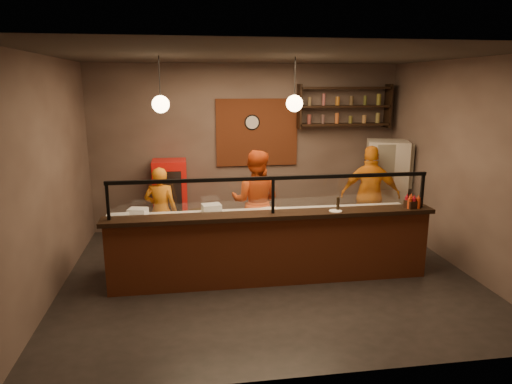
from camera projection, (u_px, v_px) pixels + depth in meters
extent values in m
plane|color=black|center=(269.00, 275.00, 6.93)|extent=(6.00, 6.00, 0.00)
plane|color=#352F29|center=(270.00, 56.00, 6.19)|extent=(6.00, 6.00, 0.00)
plane|color=#715C52|center=(247.00, 148.00, 8.96)|extent=(6.00, 0.00, 6.00)
plane|color=#715C52|center=(50.00, 177.00, 6.12)|extent=(0.00, 5.00, 5.00)
plane|color=#715C52|center=(461.00, 166.00, 6.99)|extent=(0.00, 5.00, 5.00)
plane|color=#715C52|center=(318.00, 222.00, 4.15)|extent=(6.00, 0.00, 6.00)
cube|color=#944120|center=(257.00, 133.00, 8.89)|extent=(1.60, 0.04, 1.30)
cube|color=#944120|center=(272.00, 251.00, 6.52)|extent=(4.60, 0.25, 1.00)
cube|color=black|center=(273.00, 215.00, 6.40)|extent=(4.70, 0.37, 0.06)
cube|color=gray|center=(266.00, 244.00, 7.02)|extent=(4.60, 0.75, 0.85)
cube|color=silver|center=(267.00, 216.00, 6.92)|extent=(4.60, 0.75, 0.05)
cube|color=white|center=(273.00, 196.00, 6.34)|extent=(4.40, 0.02, 0.50)
cube|color=black|center=(273.00, 178.00, 6.28)|extent=(4.50, 0.05, 0.05)
cube|color=black|center=(108.00, 202.00, 6.01)|extent=(0.04, 0.04, 0.50)
cube|color=black|center=(273.00, 196.00, 6.34)|extent=(0.04, 0.04, 0.50)
cube|color=black|center=(422.00, 190.00, 6.66)|extent=(0.04, 0.04, 0.50)
cube|color=black|center=(344.00, 124.00, 8.96)|extent=(1.80, 0.28, 0.04)
cube|color=black|center=(344.00, 106.00, 8.88)|extent=(1.80, 0.28, 0.04)
cube|color=black|center=(345.00, 88.00, 8.80)|extent=(1.80, 0.28, 0.04)
cube|color=black|center=(299.00, 107.00, 8.75)|extent=(0.04, 0.28, 0.85)
cube|color=black|center=(388.00, 106.00, 9.01)|extent=(0.04, 0.28, 0.85)
cylinder|color=black|center=(252.00, 122.00, 8.82)|extent=(0.30, 0.04, 0.30)
cylinder|color=black|center=(159.00, 78.00, 6.23)|extent=(0.01, 0.01, 0.60)
sphere|color=#FFD18C|center=(161.00, 104.00, 6.31)|extent=(0.24, 0.24, 0.24)
cylinder|color=black|center=(295.00, 78.00, 6.51)|extent=(0.01, 0.01, 0.60)
sphere|color=#FFD18C|center=(294.00, 103.00, 6.59)|extent=(0.24, 0.24, 0.24)
imported|color=orange|center=(161.00, 211.00, 7.64)|extent=(0.59, 0.43, 1.50)
imported|color=#C84412|center=(256.00, 202.00, 7.73)|extent=(1.03, 0.92, 1.76)
imported|color=orange|center=(370.00, 195.00, 8.14)|extent=(1.12, 0.73, 1.77)
cube|color=beige|center=(385.00, 187.00, 8.79)|extent=(0.92, 0.89, 1.78)
cube|color=red|center=(171.00, 198.00, 8.61)|extent=(0.63, 0.57, 1.45)
cylinder|color=beige|center=(272.00, 212.00, 7.02)|extent=(0.71, 0.71, 0.01)
cube|color=white|center=(138.00, 213.00, 6.75)|extent=(0.31, 0.27, 0.13)
cube|color=silver|center=(211.00, 209.00, 6.95)|extent=(0.31, 0.27, 0.14)
cube|color=white|center=(118.00, 220.00, 6.35)|extent=(0.32, 0.26, 0.15)
cylinder|color=yellow|center=(190.00, 216.00, 6.69)|extent=(0.40, 0.18, 0.07)
cube|color=black|center=(412.00, 204.00, 6.66)|extent=(0.23, 0.20, 0.11)
cylinder|color=black|center=(338.00, 204.00, 6.51)|extent=(0.05, 0.05, 0.19)
cylinder|color=white|center=(336.00, 211.00, 6.47)|extent=(0.20, 0.20, 0.01)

